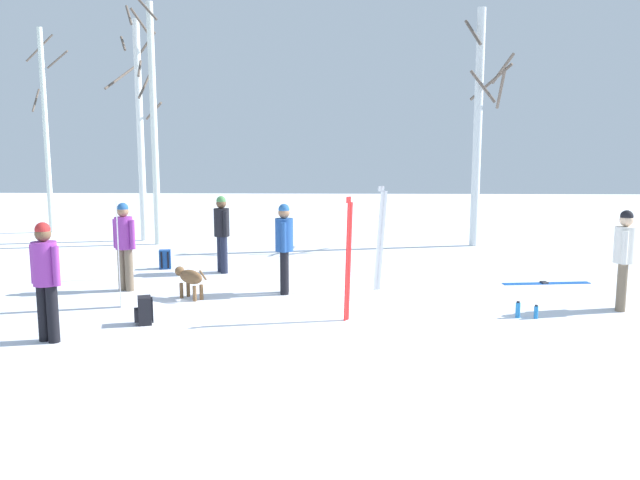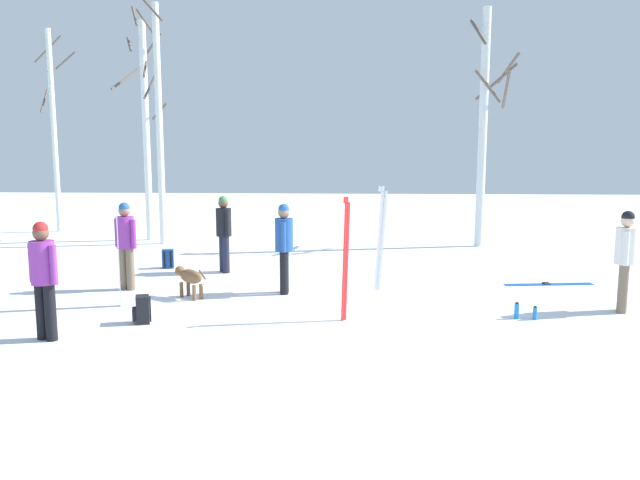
# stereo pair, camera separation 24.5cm
# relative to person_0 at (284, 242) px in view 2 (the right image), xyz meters

# --- Properties ---
(ground_plane) EXTENTS (60.00, 60.00, 0.00)m
(ground_plane) POSITION_rel_person_0_xyz_m (1.13, -2.35, -0.98)
(ground_plane) COLOR white
(person_0) EXTENTS (0.34, 0.52, 1.72)m
(person_0) POSITION_rel_person_0_xyz_m (0.00, 0.00, 0.00)
(person_0) COLOR black
(person_0) RESTS_ON ground_plane
(person_1) EXTENTS (0.48, 0.34, 1.72)m
(person_1) POSITION_rel_person_0_xyz_m (-3.11, 0.15, 0.00)
(person_1) COLOR #72604C
(person_1) RESTS_ON ground_plane
(person_2) EXTENTS (0.49, 0.34, 1.72)m
(person_2) POSITION_rel_person_0_xyz_m (-3.08, -3.09, 0.00)
(person_2) COLOR black
(person_2) RESTS_ON ground_plane
(person_3) EXTENTS (0.34, 0.48, 1.72)m
(person_3) POSITION_rel_person_0_xyz_m (5.85, -1.04, 0.00)
(person_3) COLOR #72604C
(person_3) RESTS_ON ground_plane
(person_4) EXTENTS (0.34, 0.45, 1.72)m
(person_4) POSITION_rel_person_0_xyz_m (-1.57, 1.97, 0.00)
(person_4) COLOR #1E2338
(person_4) RESTS_ON ground_plane
(dog) EXTENTS (0.73, 0.60, 0.57)m
(dog) POSITION_rel_person_0_xyz_m (-1.71, -0.46, -0.59)
(dog) COLOR brown
(dog) RESTS_ON ground_plane
(ski_pair_planted_0) EXTENTS (0.09, 0.20, 1.86)m
(ski_pair_planted_0) POSITION_rel_person_0_xyz_m (-2.75, -1.16, -0.06)
(ski_pair_planted_0) COLOR white
(ski_pair_planted_0) RESTS_ON ground_plane
(ski_pair_planted_1) EXTENTS (0.26, 0.07, 2.03)m
(ski_pair_planted_1) POSITION_rel_person_0_xyz_m (1.84, 0.39, 0.03)
(ski_pair_planted_1) COLOR white
(ski_pair_planted_1) RESTS_ON ground_plane
(ski_pair_planted_2) EXTENTS (0.14, 0.20, 1.99)m
(ski_pair_planted_2) POSITION_rel_person_0_xyz_m (1.19, -1.80, 0.01)
(ski_pair_planted_2) COLOR red
(ski_pair_planted_2) RESTS_ON ground_plane
(ski_pair_lying_0) EXTENTS (1.83, 0.39, 0.05)m
(ski_pair_lying_0) POSITION_rel_person_0_xyz_m (5.28, 1.04, -0.97)
(ski_pair_lying_0) COLOR blue
(ski_pair_lying_0) RESTS_ON ground_plane
(ski_poles_0) EXTENTS (0.07, 0.21, 1.53)m
(ski_poles_0) POSITION_rel_person_0_xyz_m (-3.50, 1.23, -0.17)
(ski_poles_0) COLOR #B2B2BC
(ski_poles_0) RESTS_ON ground_plane
(backpack_0) EXTENTS (0.30, 0.32, 0.44)m
(backpack_0) POSITION_rel_person_0_xyz_m (-2.99, 2.39, -0.77)
(backpack_0) COLOR #1E4C99
(backpack_0) RESTS_ON ground_plane
(backpack_1) EXTENTS (0.33, 0.31, 0.44)m
(backpack_1) POSITION_rel_person_0_xyz_m (-2.01, -2.17, -0.77)
(backpack_1) COLOR black
(backpack_1) RESTS_ON ground_plane
(water_bottle_0) EXTENTS (0.07, 0.07, 0.23)m
(water_bottle_0) POSITION_rel_person_0_xyz_m (4.24, -1.63, -0.87)
(water_bottle_0) COLOR #1E72BF
(water_bottle_0) RESTS_ON ground_plane
(water_bottle_1) EXTENTS (0.08, 0.08, 0.27)m
(water_bottle_1) POSITION_rel_person_0_xyz_m (3.96, -1.59, -0.85)
(water_bottle_1) COLOR #1E72BF
(water_bottle_1) RESTS_ON ground_plane
(birch_tree_0) EXTENTS (1.42, 1.11, 6.62)m
(birch_tree_0) POSITION_rel_person_0_xyz_m (-8.59, 8.62, 2.45)
(birch_tree_0) COLOR silver
(birch_tree_0) RESTS_ON ground_plane
(birch_tree_1) EXTENTS (1.59, 1.43, 6.69)m
(birch_tree_1) POSITION_rel_person_0_xyz_m (-4.91, 6.87, 2.45)
(birch_tree_1) COLOR white
(birch_tree_1) RESTS_ON ground_plane
(birch_tree_2) EXTENTS (1.12, 1.15, 7.06)m
(birch_tree_2) POSITION_rel_person_0_xyz_m (-4.28, 6.10, 2.58)
(birch_tree_2) COLOR silver
(birch_tree_2) RESTS_ON ground_plane
(birch_tree_3) EXTENTS (1.40, 1.62, 6.57)m
(birch_tree_3) POSITION_rel_person_0_xyz_m (4.92, 6.15, 2.46)
(birch_tree_3) COLOR silver
(birch_tree_3) RESTS_ON ground_plane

